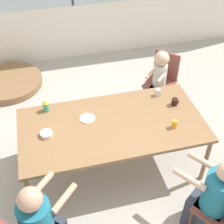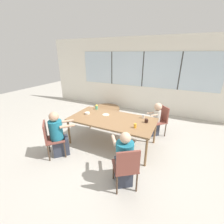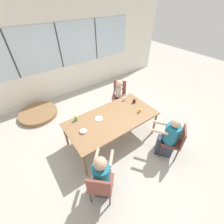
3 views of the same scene
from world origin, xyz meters
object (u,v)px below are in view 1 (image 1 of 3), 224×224
person_man_blue_shirt (212,201)px  folded_table_stack (9,82)px  juice_glass (175,124)px  milk_carton_small (158,92)px  bowl_white_shallow (46,134)px  person_toddler (159,82)px  coffee_mug (175,102)px  sippy_cup (46,105)px  chair_for_toddler (163,76)px

person_man_blue_shirt → folded_table_stack: (-2.00, 3.14, -0.41)m
juice_glass → folded_table_stack: (-1.93, 2.30, -0.69)m
juice_glass → folded_table_stack: size_ratio=0.09×
milk_carton_small → bowl_white_shallow: size_ratio=0.67×
person_man_blue_shirt → person_toddler: (0.19, 1.98, 0.02)m
milk_carton_small → person_man_blue_shirt: bearing=-88.0°
person_man_blue_shirt → coffee_mug: person_man_blue_shirt is taller
person_toddler → sippy_cup: size_ratio=6.41×
milk_carton_small → folded_table_stack: milk_carton_small is taller
person_man_blue_shirt → juice_glass: bearing=60.3°
folded_table_stack → sippy_cup: bearing=-71.0°
folded_table_stack → person_man_blue_shirt: bearing=-57.5°
juice_glass → milk_carton_small: bearing=87.6°
folded_table_stack → bowl_white_shallow: bearing=-75.7°
person_toddler → milk_carton_small: bearing=111.4°
person_man_blue_shirt → folded_table_stack: size_ratio=0.94×
person_toddler → milk_carton_small: size_ratio=10.70×
coffee_mug → juice_glass: bearing=-113.3°
chair_for_toddler → juice_glass: (-0.38, -1.25, 0.25)m
juice_glass → folded_table_stack: 3.08m
chair_for_toddler → person_toddler: bearing=90.0°
juice_glass → milk_carton_small: 0.59m
milk_carton_small → bowl_white_shallow: bearing=-165.3°
sippy_cup → milk_carton_small: (1.38, -0.05, -0.03)m
person_toddler → bowl_white_shallow: person_toddler is taller
person_toddler → chair_for_toddler: bearing=-90.0°
chair_for_toddler → folded_table_stack: bearing=20.8°
chair_for_toddler → person_toddler: size_ratio=0.87×
bowl_white_shallow → coffee_mug: bearing=5.5°
juice_glass → person_toddler: bearing=76.8°
person_toddler → coffee_mug: size_ratio=11.05×
person_man_blue_shirt → chair_for_toddler: bearing=47.0°
coffee_mug → bowl_white_shallow: (-1.55, -0.15, -0.02)m
person_toddler → sippy_cup: person_toddler is taller
person_man_blue_shirt → sippy_cup: 2.08m
person_toddler → sippy_cup: bearing=62.5°
chair_for_toddler → folded_table_stack: chair_for_toddler is taller
person_toddler → juice_glass: person_toddler is taller
sippy_cup → milk_carton_small: 1.38m
person_man_blue_shirt → coffee_mug: bearing=51.3°
person_man_blue_shirt → person_toddler: size_ratio=1.08×
person_toddler → coffee_mug: 0.82m
chair_for_toddler → milk_carton_small: 0.78m
person_man_blue_shirt → bowl_white_shallow: 1.83m
folded_table_stack → person_toddler: bearing=-27.8°
chair_for_toddler → person_man_blue_shirt: bearing=127.1°
coffee_mug → milk_carton_small: size_ratio=0.97×
chair_for_toddler → person_toddler: 0.15m
sippy_cup → juice_glass: bearing=-25.1°
juice_glass → milk_carton_small: (0.02, 0.59, -0.00)m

